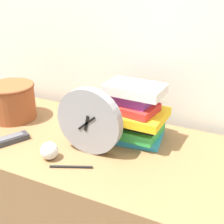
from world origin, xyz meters
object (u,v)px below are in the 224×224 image
object	(u,v)px
desk_clock	(89,121)
tv_remote	(8,140)
book_stack	(133,113)
pen	(71,167)
crumpled_paper_ball	(49,151)
basket	(12,100)

from	to	relation	value
desk_clock	tv_remote	size ratio (longest dim) A/B	1.50
desk_clock	book_stack	size ratio (longest dim) A/B	0.90
desk_clock	pen	distance (m)	0.16
tv_remote	book_stack	bearing A→B (deg)	30.52
crumpled_paper_ball	desk_clock	bearing A→B (deg)	44.44
desk_clock	basket	size ratio (longest dim) A/B	1.18
book_stack	basket	size ratio (longest dim) A/B	1.31
basket	crumpled_paper_ball	size ratio (longest dim) A/B	3.28
tv_remote	crumpled_paper_ball	distance (m)	0.20
desk_clock	crumpled_paper_ball	distance (m)	0.16
desk_clock	crumpled_paper_ball	bearing A→B (deg)	-135.56
desk_clock	book_stack	xyz separation A→B (m)	(0.09, 0.15, -0.01)
book_stack	crumpled_paper_ball	bearing A→B (deg)	-127.70
desk_clock	crumpled_paper_ball	xyz separation A→B (m)	(-0.10, -0.10, -0.09)
basket	pen	bearing A→B (deg)	-26.34
book_stack	pen	xyz separation A→B (m)	(-0.10, -0.26, -0.10)
pen	book_stack	bearing A→B (deg)	69.48
book_stack	tv_remote	xyz separation A→B (m)	(-0.39, -0.23, -0.09)
desk_clock	basket	world-z (taller)	desk_clock
book_stack	tv_remote	size ratio (longest dim) A/B	1.66
book_stack	basket	world-z (taller)	book_stack
basket	tv_remote	bearing A→B (deg)	-53.84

